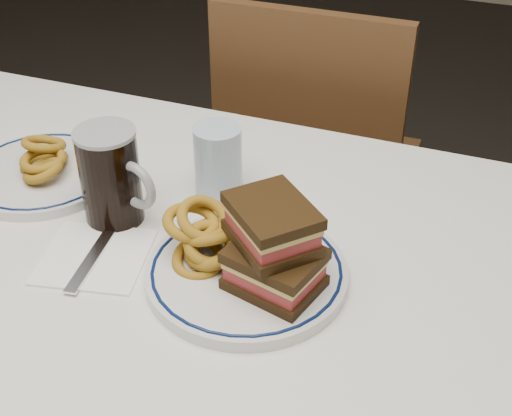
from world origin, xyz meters
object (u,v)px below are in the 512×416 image
(beer_mug, at_px, (111,176))
(chair_far, at_px, (316,163))
(far_plate, at_px, (42,173))
(main_plate, at_px, (247,273))
(reuben_sandwich, at_px, (273,247))

(beer_mug, bearing_deg, chair_far, 79.68)
(far_plate, bearing_deg, main_plate, -15.87)
(beer_mug, height_order, far_plate, beer_mug)
(beer_mug, xyz_separation_m, far_plate, (-0.17, 0.05, -0.07))
(chair_far, bearing_deg, far_plate, -115.36)
(beer_mug, relative_size, far_plate, 0.60)
(chair_far, distance_m, main_plate, 0.78)
(chair_far, relative_size, main_plate, 3.34)
(beer_mug, bearing_deg, far_plate, 162.11)
(chair_far, height_order, far_plate, chair_far)
(chair_far, relative_size, far_plate, 3.68)
(chair_far, distance_m, far_plate, 0.73)
(chair_far, xyz_separation_m, reuben_sandwich, (0.15, -0.74, 0.34))
(chair_far, bearing_deg, reuben_sandwich, -78.45)
(main_plate, bearing_deg, far_plate, 164.13)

